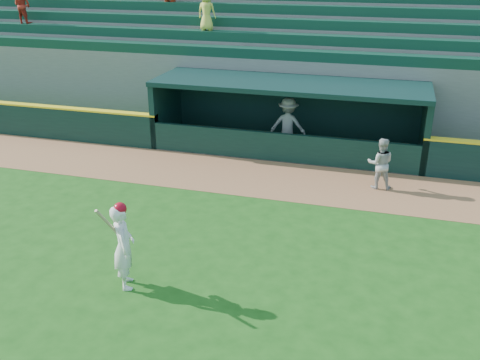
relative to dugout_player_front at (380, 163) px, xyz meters
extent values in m
plane|color=#1A4C13|center=(-3.30, -5.13, -0.78)|extent=(120.00, 120.00, 0.00)
cube|color=#935F3A|center=(-3.30, -0.23, -0.77)|extent=(40.00, 3.00, 0.01)
imported|color=#A6A6A1|center=(0.00, 0.00, 0.00)|extent=(0.82, 0.67, 1.56)
imported|color=gray|center=(-3.28, 2.47, 0.18)|extent=(1.25, 0.73, 1.93)
cube|color=slate|center=(-3.30, 2.57, -0.76)|extent=(9.00, 2.60, 0.04)
cube|color=black|center=(-7.90, 2.57, 0.37)|extent=(0.20, 2.60, 2.30)
cube|color=black|center=(1.30, 2.57, 0.37)|extent=(0.20, 2.60, 2.30)
cube|color=black|center=(-3.30, 3.87, 0.37)|extent=(9.40, 0.20, 2.30)
cube|color=black|center=(-3.30, 2.57, 1.60)|extent=(9.40, 2.80, 0.16)
cube|color=black|center=(-3.30, 1.35, -0.28)|extent=(9.00, 0.16, 1.00)
cube|color=brown|center=(-3.30, 3.37, -0.53)|extent=(8.40, 0.45, 0.10)
cube|color=slate|center=(-3.30, 4.39, 0.68)|extent=(34.00, 0.85, 2.91)
cube|color=#0F3828|center=(-3.30, 4.27, 2.31)|extent=(34.00, 0.60, 0.36)
cube|color=slate|center=(-3.30, 5.24, 0.90)|extent=(34.00, 0.85, 3.36)
cube|color=#0F3828|center=(-3.30, 5.12, 2.76)|extent=(34.00, 0.60, 0.36)
cube|color=slate|center=(-3.30, 6.09, 1.13)|extent=(34.00, 0.85, 3.81)
cube|color=#0F3828|center=(-3.30, 5.97, 3.21)|extent=(34.00, 0.60, 0.36)
cube|color=slate|center=(-3.30, 6.94, 1.35)|extent=(34.00, 0.85, 4.26)
cube|color=#0F3828|center=(-3.30, 6.82, 3.66)|extent=(34.00, 0.60, 0.36)
cube|color=slate|center=(-3.30, 7.79, 1.58)|extent=(34.00, 0.85, 4.71)
cube|color=slate|center=(-3.30, 8.64, 1.80)|extent=(34.00, 0.85, 5.16)
cube|color=slate|center=(-3.30, 9.49, 2.03)|extent=(34.00, 0.85, 5.61)
cube|color=slate|center=(-3.30, 10.07, 2.03)|extent=(34.50, 0.30, 5.61)
imported|color=#CFCD49|center=(-7.14, 5.14, 3.66)|extent=(0.72, 0.48, 1.44)
imported|color=#A32419|center=(-15.49, 5.14, 3.69)|extent=(0.77, 0.62, 1.51)
imported|color=white|center=(-4.88, -6.75, 0.15)|extent=(0.72, 0.81, 1.87)
sphere|color=#A50919|center=(-4.88, -6.75, 1.02)|extent=(0.27, 0.27, 0.27)
cylinder|color=tan|center=(-5.06, -6.97, 0.79)|extent=(0.27, 0.48, 0.76)
camera|label=1|loc=(0.07, -15.30, 5.70)|focal=40.00mm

